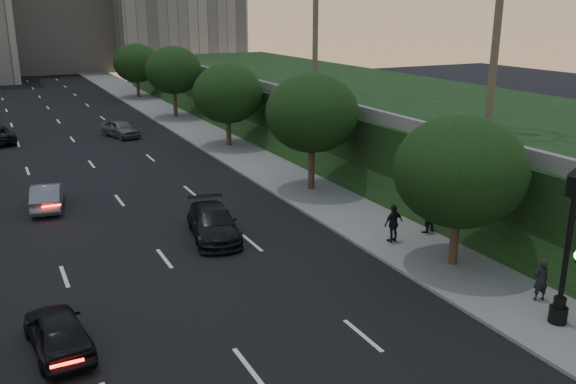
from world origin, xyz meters
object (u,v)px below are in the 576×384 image
sedan_near_right (213,223)px  pedestrian_c (394,223)px  sedan_near_left (58,331)px  street_lamp (567,252)px  sedan_far_right (120,128)px  sedan_mid_left (47,196)px  pedestrian_a (541,280)px  pedestrian_b (427,213)px

sedan_near_right → pedestrian_c: pedestrian_c is taller
sedan_near_left → pedestrian_c: size_ratio=2.28×
street_lamp → sedan_near_right: 14.88m
sedan_near_left → sedan_far_right: size_ratio=0.95×
sedan_near_left → sedan_mid_left: size_ratio=0.95×
street_lamp → sedan_mid_left: size_ratio=1.36×
pedestrian_a → pedestrian_b: pedestrian_b is taller
sedan_near_right → pedestrian_c: (6.84, -4.38, 0.31)m
pedestrian_b → sedan_far_right: bearing=-85.9°
street_lamp → sedan_mid_left: 24.92m
sedan_far_right → pedestrian_c: 29.85m
street_lamp → pedestrian_b: size_ratio=3.13×
sedan_far_right → pedestrian_c: size_ratio=2.40×
sedan_mid_left → pedestrian_b: pedestrian_b is taller
sedan_mid_left → pedestrian_c: size_ratio=2.39×
street_lamp → pedestrian_a: size_ratio=3.69×
street_lamp → sedan_near_left: bearing=158.9°
pedestrian_a → sedan_far_right: bearing=-62.2°
street_lamp → sedan_mid_left: (-13.74, 20.70, -1.95)m
pedestrian_b → street_lamp: bearing=68.9°
pedestrian_a → pedestrian_b: size_ratio=0.85×
sedan_far_right → pedestrian_b: bearing=-92.2°
sedan_near_right → pedestrian_b: size_ratio=2.71×
pedestrian_b → pedestrian_c: pedestrian_b is taller
sedan_far_right → pedestrian_a: 36.92m
sedan_mid_left → pedestrian_b: (15.26, -11.99, 0.37)m
sedan_mid_left → pedestrian_a: bearing=135.6°
sedan_near_right → pedestrian_a: 13.96m
street_lamp → sedan_near_left: street_lamp is taller
street_lamp → pedestrian_b: bearing=80.1°
sedan_far_right → pedestrian_b: size_ratio=2.31×
pedestrian_b → sedan_mid_left: bearing=-49.3°
street_lamp → pedestrian_c: street_lamp is taller
sedan_mid_left → sedan_near_right: (6.34, -7.93, 0.02)m
sedan_near_left → pedestrian_c: (14.37, 2.62, 0.34)m
sedan_near_left → sedan_near_right: sedan_near_right is taller
pedestrian_b → pedestrian_a: bearing=72.7°
street_lamp → sedan_near_right: street_lamp is taller
sedan_mid_left → street_lamp: bearing=132.2°
pedestrian_b → sedan_near_left: bearing=-1.0°
pedestrian_c → pedestrian_b: bearing=-177.4°
pedestrian_a → sedan_near_left: bearing=1.2°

